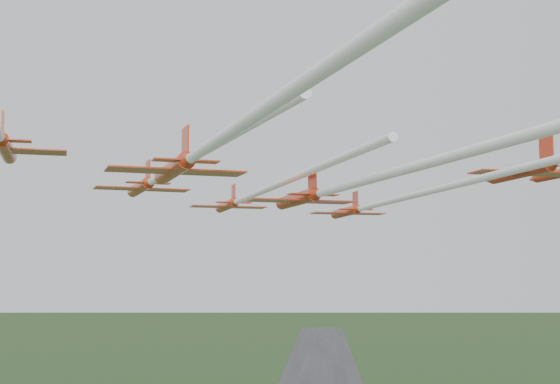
# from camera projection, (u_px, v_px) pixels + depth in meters

# --- Properties ---
(jet_lead) EXTENTS (22.09, 56.91, 2.91)m
(jet_lead) POSITION_uv_depth(u_px,v_px,m) (252.00, 195.00, 87.52)
(jet_lead) COLOR red
(jet_row2_left) EXTENTS (22.48, 47.08, 2.82)m
(jet_row2_left) POSITION_uv_depth(u_px,v_px,m) (163.00, 175.00, 68.64)
(jet_row2_left) COLOR red
(jet_row2_right) EXTENTS (16.87, 48.43, 2.56)m
(jet_row2_right) POSITION_uv_depth(u_px,v_px,m) (380.00, 203.00, 79.49)
(jet_row2_right) COLOR red
(jet_row3_mid) EXTENTS (26.61, 63.46, 2.93)m
(jet_row3_mid) POSITION_uv_depth(u_px,v_px,m) (375.00, 178.00, 55.61)
(jet_row3_mid) COLOR red
(jet_row4_left) EXTENTS (19.90, 43.94, 2.92)m
(jet_row4_left) POSITION_uv_depth(u_px,v_px,m) (202.00, 150.00, 47.03)
(jet_row4_left) COLOR red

